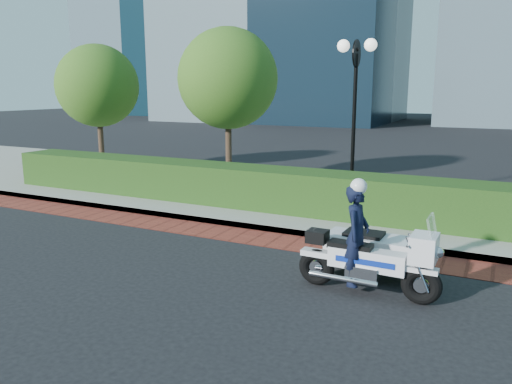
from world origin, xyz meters
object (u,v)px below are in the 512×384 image
at_px(tree_a, 98,86).
at_px(police_motorcycle, 367,249).
at_px(lamppost, 355,95).
at_px(tree_b, 228,79).

relative_size(tree_a, police_motorcycle, 2.05).
relative_size(lamppost, tree_b, 0.86).
height_order(lamppost, police_motorcycle, lamppost).
distance_m(tree_a, tree_b, 5.50).
xyz_separation_m(tree_b, police_motorcycle, (6.25, -6.58, -2.81)).
bearing_deg(tree_b, police_motorcycle, -46.51).
xyz_separation_m(lamppost, tree_b, (-4.50, 1.30, 0.48)).
bearing_deg(tree_b, tree_a, 180.00).
bearing_deg(tree_a, lamppost, -7.41).
bearing_deg(tree_b, lamppost, -16.11).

